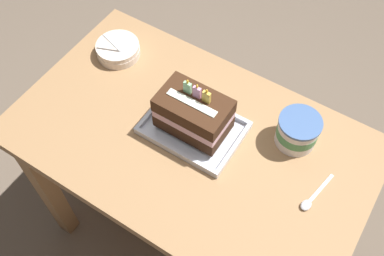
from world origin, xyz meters
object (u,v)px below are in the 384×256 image
(birthday_cake, at_px, (194,113))
(ice_cream_tub, at_px, (298,131))
(foil_tray, at_px, (194,128))
(serving_spoon_near_tray, at_px, (309,201))
(bowl_stack, at_px, (118,50))

(birthday_cake, bearing_deg, ice_cream_tub, 25.49)
(foil_tray, xyz_separation_m, birthday_cake, (0.00, 0.00, 0.08))
(ice_cream_tub, relative_size, serving_spoon_near_tray, 0.84)
(foil_tray, height_order, bowl_stack, bowl_stack)
(ice_cream_tub, xyz_separation_m, serving_spoon_near_tray, (0.12, -0.16, -0.04))
(foil_tray, height_order, birthday_cake, birthday_cake)
(ice_cream_tub, distance_m, serving_spoon_near_tray, 0.20)
(foil_tray, bearing_deg, ice_cream_tub, 25.51)
(bowl_stack, bearing_deg, foil_tray, -18.24)
(foil_tray, relative_size, serving_spoon_near_tray, 1.95)
(bowl_stack, height_order, serving_spoon_near_tray, bowl_stack)
(serving_spoon_near_tray, bearing_deg, foil_tray, 175.48)
(serving_spoon_near_tray, bearing_deg, bowl_stack, 168.56)
(birthday_cake, distance_m, ice_cream_tub, 0.30)
(foil_tray, bearing_deg, bowl_stack, 161.76)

